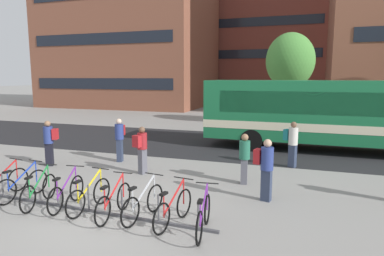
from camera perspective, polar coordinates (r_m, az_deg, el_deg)
ground at (r=8.74m, az=-14.41°, el=-14.36°), size 200.00×200.00×0.00m
bus_lane_asphalt at (r=17.36m, az=3.34°, el=-2.60°), size 80.00×7.20×0.01m
city_bus at (r=16.57m, az=23.78°, el=2.35°), size 12.06×2.75×3.20m
bike_rack at (r=9.18m, az=-16.86°, el=-12.71°), size 6.82×0.35×0.70m
parked_bicycle_red_0 at (r=11.12m, az=-29.20°, el=-8.10°), size 0.52×1.72×0.99m
parked_bicycle_blue_1 at (r=10.66m, az=-26.59°, el=-8.60°), size 0.52×1.72×0.99m
parked_bicycle_green_2 at (r=9.94m, az=-24.23°, el=-9.65°), size 0.56×1.70×0.99m
parked_bicycle_purple_3 at (r=9.54m, az=-20.26°, el=-10.19°), size 0.52×1.71×0.99m
parked_bicycle_yellow_4 at (r=9.13m, az=-16.82°, el=-10.87°), size 0.52×1.72×0.99m
parked_bicycle_red_5 at (r=8.57m, az=-12.95°, el=-12.00°), size 0.52×1.72×0.99m
parked_bicycle_silver_6 at (r=8.36m, az=-8.16°, el=-12.42°), size 0.52×1.71×0.99m
parked_bicycle_red_7 at (r=7.96m, az=-3.13°, el=-13.43°), size 0.52×1.71×0.99m
parked_bicycle_purple_8 at (r=7.57m, az=1.94°, el=-14.61°), size 0.52×1.72×0.99m
commuter_red_pack_0 at (r=9.48m, az=12.23°, el=-6.13°), size 0.57×0.41×1.72m
commuter_teal_pack_1 at (r=13.21m, az=16.43°, el=-2.12°), size 0.60×0.50×1.73m
commuter_red_pack_2 at (r=13.96m, az=-22.76°, el=-1.86°), size 0.60×0.49×1.73m
commuter_navy_pack_4 at (r=10.88m, az=8.79°, el=-4.50°), size 0.38×0.55×1.61m
commuter_red_pack_5 at (r=13.86m, az=-12.02°, el=-1.43°), size 0.41×0.57×1.73m
commuter_red_pack_6 at (r=11.91m, az=-8.45°, el=-3.14°), size 0.44×0.58×1.67m
street_tree_1 at (r=24.33m, az=16.12°, el=10.72°), size 3.25×3.25×6.30m
building_left_wing at (r=41.82m, az=-10.19°, el=16.03°), size 17.76×12.91×17.76m
building_centre_block at (r=50.32m, az=12.34°, el=13.39°), size 16.58×12.23×15.49m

